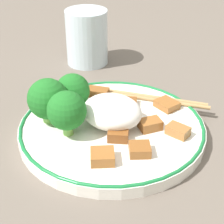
{
  "coord_description": "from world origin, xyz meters",
  "views": [
    {
      "loc": [
        -0.21,
        0.37,
        0.3
      ],
      "look_at": [
        0.0,
        0.0,
        0.04
      ],
      "focal_mm": 60.0,
      "sensor_mm": 36.0,
      "label": 1
    }
  ],
  "objects_px": {
    "broccoli_back_left": "(73,91)",
    "drinking_glass": "(87,37)",
    "plate": "(112,128)",
    "chopsticks": "(135,96)",
    "broccoli_back_center": "(48,99)",
    "broccoli_back_right": "(67,111)"
  },
  "relations": [
    {
      "from": "broccoli_back_center",
      "to": "broccoli_back_right",
      "type": "height_order",
      "value": "broccoli_back_center"
    },
    {
      "from": "broccoli_back_right",
      "to": "drinking_glass",
      "type": "height_order",
      "value": "drinking_glass"
    },
    {
      "from": "broccoli_back_center",
      "to": "broccoli_back_left",
      "type": "bearing_deg",
      "value": -102.71
    },
    {
      "from": "broccoli_back_center",
      "to": "broccoli_back_right",
      "type": "relative_size",
      "value": 1.02
    },
    {
      "from": "broccoli_back_right",
      "to": "drinking_glass",
      "type": "relative_size",
      "value": 0.61
    },
    {
      "from": "plate",
      "to": "broccoli_back_left",
      "type": "relative_size",
      "value": 4.7
    },
    {
      "from": "chopsticks",
      "to": "drinking_glass",
      "type": "distance_m",
      "value": 0.19
    },
    {
      "from": "chopsticks",
      "to": "plate",
      "type": "bearing_deg",
      "value": 93.41
    },
    {
      "from": "chopsticks",
      "to": "broccoli_back_right",
      "type": "bearing_deg",
      "value": 75.23
    },
    {
      "from": "plate",
      "to": "broccoli_back_left",
      "type": "distance_m",
      "value": 0.08
    },
    {
      "from": "chopsticks",
      "to": "drinking_glass",
      "type": "relative_size",
      "value": 2.13
    },
    {
      "from": "broccoli_back_left",
      "to": "drinking_glass",
      "type": "relative_size",
      "value": 0.53
    },
    {
      "from": "plate",
      "to": "broccoli_back_left",
      "type": "bearing_deg",
      "value": -8.14
    },
    {
      "from": "broccoli_back_center",
      "to": "chopsticks",
      "type": "bearing_deg",
      "value": -122.66
    },
    {
      "from": "broccoli_back_right",
      "to": "plate",
      "type": "bearing_deg",
      "value": -129.54
    },
    {
      "from": "broccoli_back_center",
      "to": "broccoli_back_right",
      "type": "bearing_deg",
      "value": 161.09
    },
    {
      "from": "broccoli_back_left",
      "to": "drinking_glass",
      "type": "bearing_deg",
      "value": -63.54
    },
    {
      "from": "plate",
      "to": "broccoli_back_left",
      "type": "xyz_separation_m",
      "value": [
        0.07,
        -0.01,
        0.04
      ]
    },
    {
      "from": "broccoli_back_left",
      "to": "chopsticks",
      "type": "bearing_deg",
      "value": -131.7
    },
    {
      "from": "broccoli_back_left",
      "to": "broccoli_back_center",
      "type": "relative_size",
      "value": 0.86
    },
    {
      "from": "broccoli_back_center",
      "to": "chopsticks",
      "type": "distance_m",
      "value": 0.14
    },
    {
      "from": "plate",
      "to": "broccoli_back_right",
      "type": "distance_m",
      "value": 0.07
    }
  ]
}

